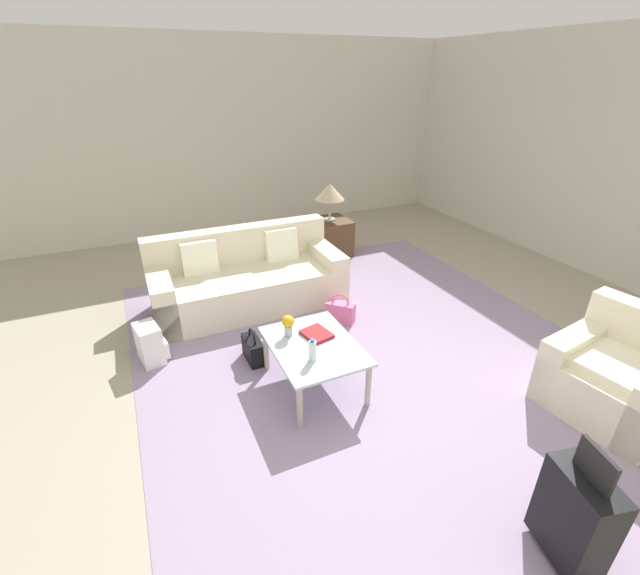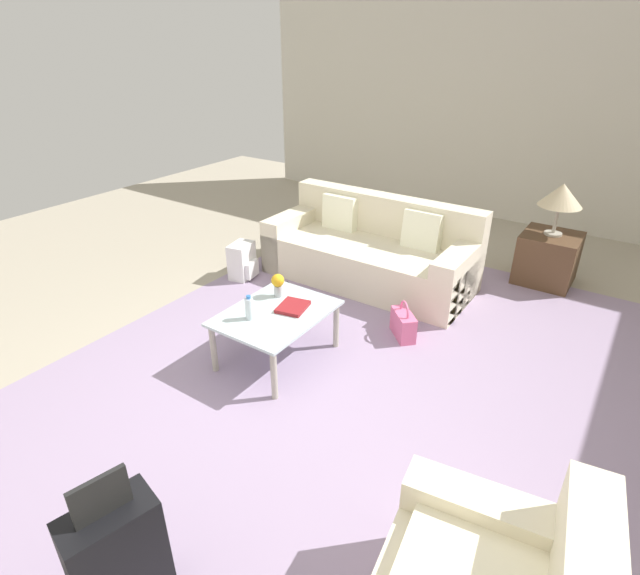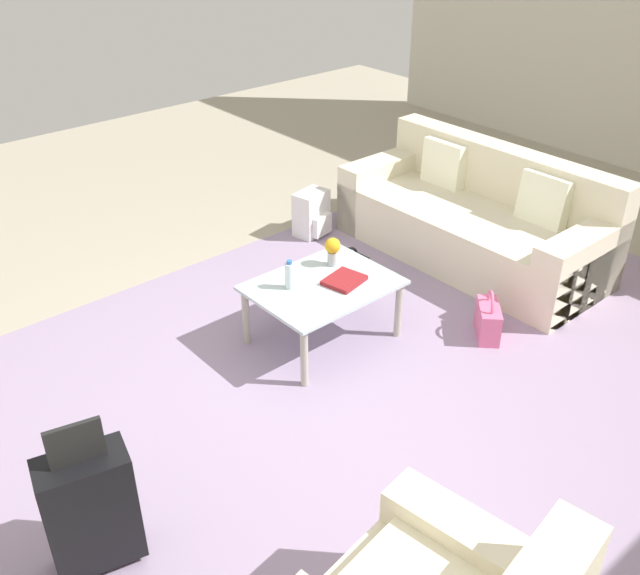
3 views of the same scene
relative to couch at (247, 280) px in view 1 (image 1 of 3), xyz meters
name	(u,v)px [view 1 (image 1 of 3)]	position (x,y,z in m)	size (l,w,h in m)	color
ground_plane	(385,397)	(2.20, 0.60, -0.30)	(12.00, 12.00, 0.00)	#A89E89
wall_left	(228,138)	(-2.86, 0.60, 1.25)	(0.12, 8.00, 3.10)	beige
area_rug	(370,354)	(1.60, 0.80, -0.30)	(5.20, 4.40, 0.01)	#9984A3
couch	(247,280)	(0.00, 0.00, 0.00)	(0.95, 2.22, 0.88)	beige
armchair	(618,378)	(3.09, 2.27, 0.00)	(1.00, 0.97, 0.87)	beige
coffee_table	(314,350)	(1.80, 0.10, 0.09)	(0.94, 0.72, 0.45)	silver
water_bottle	(313,351)	(2.00, 0.00, 0.24)	(0.06, 0.06, 0.20)	silver
coffee_table_book	(317,334)	(1.68, 0.18, 0.16)	(0.26, 0.21, 0.03)	maroon
flower_vase	(288,324)	(1.58, -0.05, 0.27)	(0.11, 0.11, 0.21)	#B2B7BC
side_table	(329,237)	(-1.00, 1.60, -0.03)	(0.58, 0.58, 0.54)	#513823
table_lamp	(330,192)	(-1.00, 1.60, 0.66)	(0.44, 0.44, 0.55)	#ADA899
suitcase_black	(575,515)	(3.80, 0.80, 0.06)	(0.44, 0.31, 0.85)	black
handbag_pink	(340,312)	(0.90, 0.82, -0.17)	(0.33, 0.33, 0.36)	pink
handbag_black	(253,349)	(1.20, -0.29, -0.17)	(0.32, 0.15, 0.36)	black
backpack_white	(151,344)	(0.80, -1.19, -0.11)	(0.33, 0.29, 0.40)	white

